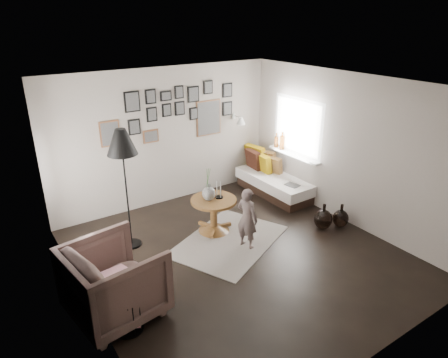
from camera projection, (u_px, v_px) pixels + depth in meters
ground at (239, 256)px, 6.17m from camera, size 4.80×4.80×0.00m
wall_back at (165, 138)px, 7.50m from camera, size 4.50×0.00×4.50m
wall_front at (388, 257)px, 3.83m from camera, size 4.50×0.00×4.50m
wall_left at (80, 221)px, 4.51m from camera, size 0.00×4.80×4.80m
wall_right at (347, 150)px, 6.83m from camera, size 0.00×4.80×4.80m
ceiling at (242, 85)px, 5.17m from camera, size 4.80×4.80×0.00m
door_left at (59, 202)px, 5.53m from camera, size 0.00×2.14×2.14m
window_right at (289, 150)px, 7.96m from camera, size 0.15×1.32×1.30m
gallery_wall at (178, 113)px, 7.47m from camera, size 2.74×0.03×1.08m
wall_sconce at (240, 121)px, 8.04m from camera, size 0.18×0.36×0.16m
rug at (229, 241)px, 6.55m from camera, size 2.22×1.95×0.01m
pedestal_table at (214, 217)px, 6.75m from camera, size 0.77×0.77×0.60m
vase at (209, 191)px, 6.54m from camera, size 0.22×0.22×0.55m
candles at (219, 190)px, 6.63m from camera, size 0.13×0.13×0.29m
daybed at (273, 180)px, 8.25m from camera, size 0.78×1.82×0.86m
magazine_on_daybed at (292, 185)px, 7.68m from camera, size 0.24×0.30×0.01m
armchair at (115, 281)px, 4.81m from camera, size 1.19×1.17×0.96m
armchair_cushion at (113, 279)px, 4.85m from camera, size 0.48×0.49×0.20m
floor_lamp at (122, 147)px, 5.81m from camera, size 0.45×0.45×1.94m
magazine_basket at (128, 315)px, 4.66m from camera, size 0.41×0.41×0.42m
demijohn_large at (323, 219)px, 6.87m from camera, size 0.31×0.31×0.47m
demijohn_small at (341, 218)px, 6.95m from camera, size 0.28×0.28×0.43m
child at (247, 218)px, 6.22m from camera, size 0.34×0.42×1.01m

